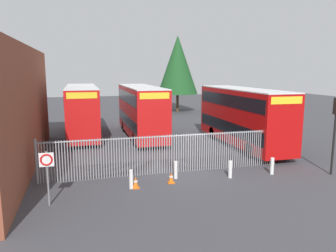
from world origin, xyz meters
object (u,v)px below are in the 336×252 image
(double_decker_bus_near_gate, at_px, (242,115))
(traffic_cone_by_gate, at_px, (171,178))
(double_decker_bus_behind_fence_left, at_px, (82,109))
(double_decker_bus_behind_fence_right, at_px, (141,109))
(bollard_far_right, at_px, (272,166))
(bollard_center_front, at_px, (176,170))
(speed_limit_sign_post, at_px, (47,166))
(bollard_near_left, at_px, (131,179))
(traffic_cone_mid_forecourt, at_px, (136,182))
(traffic_light_kerbside, at_px, (336,122))
(bollard_near_right, at_px, (230,169))

(double_decker_bus_near_gate, distance_m, traffic_cone_by_gate, 10.25)
(double_decker_bus_behind_fence_left, relative_size, double_decker_bus_behind_fence_right, 1.00)
(double_decker_bus_near_gate, xyz_separation_m, bollard_far_right, (-1.63, -6.73, -1.95))
(double_decker_bus_near_gate, height_order, bollard_far_right, double_decker_bus_near_gate)
(double_decker_bus_near_gate, distance_m, double_decker_bus_behind_fence_left, 13.71)
(bollard_center_front, distance_m, speed_limit_sign_post, 6.72)
(bollard_near_left, height_order, traffic_cone_mid_forecourt, bollard_near_left)
(traffic_cone_by_gate, distance_m, traffic_cone_mid_forecourt, 1.90)
(bollard_far_right, xyz_separation_m, traffic_light_kerbside, (3.18, -0.93, 2.51))
(bollard_center_front, height_order, bollard_far_right, same)
(traffic_light_kerbside, bearing_deg, double_decker_bus_behind_fence_right, 122.48)
(double_decker_bus_behind_fence_left, relative_size, traffic_light_kerbside, 2.51)
(double_decker_bus_near_gate, height_order, double_decker_bus_behind_fence_left, same)
(double_decker_bus_near_gate, bearing_deg, speed_limit_sign_post, -148.82)
(traffic_cone_mid_forecourt, bearing_deg, speed_limit_sign_post, -163.64)
(double_decker_bus_near_gate, distance_m, bollard_center_front, 9.49)
(bollard_near_left, bearing_deg, traffic_light_kerbside, -3.79)
(traffic_cone_mid_forecourt, xyz_separation_m, speed_limit_sign_post, (-3.95, -1.16, 1.49))
(speed_limit_sign_post, bearing_deg, double_decker_bus_behind_fence_right, 64.24)
(double_decker_bus_behind_fence_left, height_order, traffic_light_kerbside, double_decker_bus_behind_fence_left)
(traffic_cone_by_gate, bearing_deg, double_decker_bus_behind_fence_left, 107.08)
(bollard_far_right, height_order, speed_limit_sign_post, speed_limit_sign_post)
(double_decker_bus_behind_fence_right, distance_m, traffic_cone_by_gate, 12.33)
(bollard_near_left, bearing_deg, speed_limit_sign_post, -162.82)
(double_decker_bus_near_gate, relative_size, bollard_near_right, 11.38)
(double_decker_bus_behind_fence_right, relative_size, traffic_cone_mid_forecourt, 18.32)
(double_decker_bus_behind_fence_right, height_order, traffic_cone_mid_forecourt, double_decker_bus_behind_fence_right)
(double_decker_bus_near_gate, distance_m, bollard_near_left, 12.00)
(bollard_center_front, distance_m, bollard_far_right, 5.47)
(bollard_near_left, relative_size, bollard_near_right, 1.00)
(traffic_cone_by_gate, relative_size, traffic_light_kerbside, 0.14)
(double_decker_bus_near_gate, bearing_deg, double_decker_bus_behind_fence_right, 141.26)
(bollard_near_left, bearing_deg, double_decker_bus_behind_fence_right, 77.26)
(double_decker_bus_near_gate, height_order, bollard_near_left, double_decker_bus_near_gate)
(double_decker_bus_behind_fence_right, distance_m, bollard_far_right, 13.38)
(bollard_center_front, bearing_deg, double_decker_bus_near_gate, 40.52)
(traffic_light_kerbside, bearing_deg, speed_limit_sign_post, -178.40)
(traffic_cone_by_gate, bearing_deg, traffic_cone_mid_forecourt, -172.50)
(double_decker_bus_near_gate, bearing_deg, traffic_cone_by_gate, -138.36)
(speed_limit_sign_post, height_order, traffic_light_kerbside, traffic_light_kerbside)
(traffic_cone_by_gate, bearing_deg, double_decker_bus_near_gate, 41.64)
(double_decker_bus_behind_fence_left, bearing_deg, bollard_center_front, -70.47)
(bollard_near_left, height_order, traffic_cone_by_gate, bollard_near_left)
(double_decker_bus_near_gate, xyz_separation_m, bollard_near_left, (-9.60, -6.92, -1.95))
(double_decker_bus_near_gate, distance_m, traffic_cone_mid_forecourt, 11.85)
(bollard_near_right, distance_m, speed_limit_sign_post, 9.35)
(traffic_cone_by_gate, height_order, traffic_light_kerbside, traffic_light_kerbside)
(bollard_far_right, bearing_deg, double_decker_bus_near_gate, 76.35)
(double_decker_bus_near_gate, bearing_deg, bollard_far_right, -103.65)
(bollard_center_front, height_order, traffic_cone_mid_forecourt, bollard_center_front)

